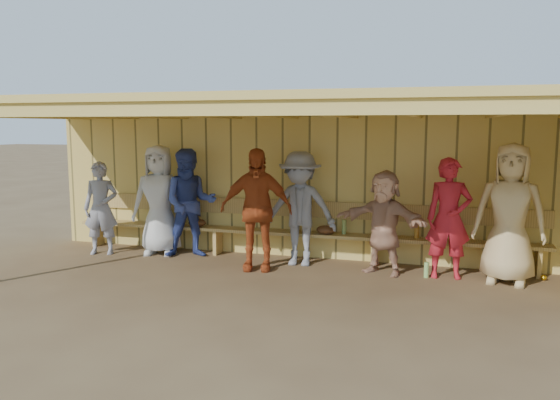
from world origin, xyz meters
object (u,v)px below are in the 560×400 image
object	(u,v)px
player_a	(101,208)
player_e	(300,209)
player_b	(159,200)
player_g	(449,218)
player_h	(510,214)
bench	(294,226)
player_d	(256,209)
player_f	(384,222)
player_c	(190,203)

from	to	relation	value
player_a	player_e	size ratio (longest dim) A/B	0.88
player_b	player_g	bearing A→B (deg)	-13.70
player_e	player_h	world-z (taller)	player_h
player_a	player_b	bearing A→B (deg)	1.23
player_h	bench	size ratio (longest dim) A/B	0.25
player_d	player_g	xyz separation A→B (m)	(2.72, 0.33, -0.06)
player_a	player_f	bearing A→B (deg)	-15.18
player_h	player_c	bearing A→B (deg)	-171.93
player_f	bench	distance (m)	1.58
player_a	player_h	size ratio (longest dim) A/B	0.81
player_b	player_d	bearing A→B (deg)	-26.61
player_a	player_h	xyz separation A→B (m)	(6.28, 0.09, 0.18)
player_d	player_g	distance (m)	2.74
player_f	player_d	bearing A→B (deg)	-150.98
player_f	player_h	world-z (taller)	player_h
player_a	bench	distance (m)	3.20
player_b	player_c	size ratio (longest dim) A/B	1.03
player_b	player_d	world-z (taller)	player_b
player_a	player_g	xyz separation A→B (m)	(5.50, 0.13, 0.07)
player_d	player_h	distance (m)	3.51
player_h	bench	distance (m)	3.21
player_g	player_h	bearing A→B (deg)	-10.12
player_a	player_f	xyz separation A→B (m)	(4.61, 0.09, -0.02)
player_b	player_h	size ratio (longest dim) A/B	0.95
player_b	player_f	bearing A→B (deg)	-14.83
player_d	bench	world-z (taller)	player_d
player_c	player_b	bearing A→B (deg)	152.08
player_c	player_f	distance (m)	3.12
player_d	player_h	xyz separation A→B (m)	(3.49, 0.30, 0.05)
player_a	bench	world-z (taller)	player_a
player_e	player_d	bearing A→B (deg)	-143.99
player_d	player_g	world-z (taller)	player_d
player_a	player_e	bearing A→B (deg)	-12.14
player_f	player_c	bearing A→B (deg)	-162.96
player_e	player_h	bearing A→B (deg)	-5.82
player_c	bench	size ratio (longest dim) A/B	0.23
player_b	bench	size ratio (longest dim) A/B	0.24
player_c	player_e	xyz separation A→B (m)	(1.83, -0.01, -0.01)
player_a	player_e	world-z (taller)	player_e
player_c	player_e	world-z (taller)	player_c
player_a	player_b	size ratio (longest dim) A/B	0.85
player_c	bench	distance (m)	1.71
player_g	bench	bearing A→B (deg)	161.17
player_b	player_h	bearing A→B (deg)	-13.77
player_d	player_f	distance (m)	1.86
player_f	bench	world-z (taller)	player_f
bench	player_a	bearing A→B (deg)	-169.24
player_a	player_c	xyz separation A→B (m)	(1.50, 0.25, 0.11)
player_c	player_d	size ratio (longest dim) A/B	0.98
player_e	player_f	xyz separation A→B (m)	(1.28, -0.15, -0.12)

